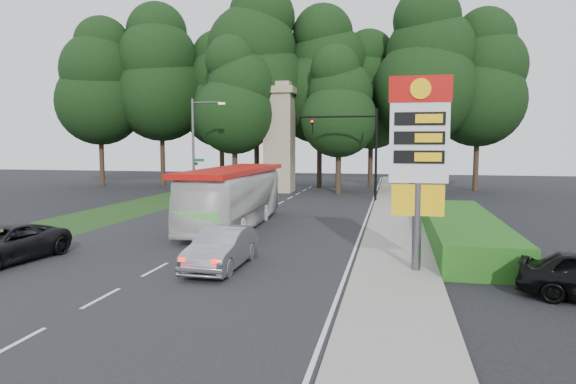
% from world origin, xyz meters
% --- Properties ---
extents(ground, '(120.00, 120.00, 0.00)m').
position_xyz_m(ground, '(0.00, 0.00, 0.00)').
color(ground, black).
rests_on(ground, ground).
extents(road_surface, '(14.00, 80.00, 0.02)m').
position_xyz_m(road_surface, '(0.00, 12.00, 0.01)').
color(road_surface, black).
rests_on(road_surface, ground).
extents(sidewalk_right, '(3.00, 80.00, 0.12)m').
position_xyz_m(sidewalk_right, '(8.50, 12.00, 0.06)').
color(sidewalk_right, gray).
rests_on(sidewalk_right, ground).
extents(grass_verge_left, '(5.00, 50.00, 0.02)m').
position_xyz_m(grass_verge_left, '(-9.50, 18.00, 0.01)').
color(grass_verge_left, '#193814').
rests_on(grass_verge_left, ground).
extents(hedge, '(3.00, 14.00, 1.20)m').
position_xyz_m(hedge, '(11.50, 8.00, 0.60)').
color(hedge, '#1B5216').
rests_on(hedge, ground).
extents(gas_station_pylon, '(2.10, 0.45, 6.85)m').
position_xyz_m(gas_station_pylon, '(9.20, 1.99, 4.45)').
color(gas_station_pylon, '#59595E').
rests_on(gas_station_pylon, ground).
extents(traffic_signal_mast, '(6.10, 0.35, 7.20)m').
position_xyz_m(traffic_signal_mast, '(5.68, 24.00, 4.67)').
color(traffic_signal_mast, black).
rests_on(traffic_signal_mast, ground).
extents(streetlight_signs, '(2.75, 0.98, 8.00)m').
position_xyz_m(streetlight_signs, '(-6.99, 22.01, 4.44)').
color(streetlight_signs, '#59595E').
rests_on(streetlight_signs, ground).
extents(monument, '(3.00, 3.00, 10.05)m').
position_xyz_m(monument, '(-2.00, 30.00, 5.10)').
color(monument, gray).
rests_on(monument, ground).
extents(tree_far_west, '(8.96, 8.96, 17.60)m').
position_xyz_m(tree_far_west, '(-22.00, 33.00, 10.68)').
color(tree_far_west, '#2D2116').
rests_on(tree_far_west, ground).
extents(tree_west_mid, '(9.80, 9.80, 19.25)m').
position_xyz_m(tree_west_mid, '(-16.00, 35.00, 11.69)').
color(tree_west_mid, '#2D2116').
rests_on(tree_west_mid, ground).
extents(tree_west_near, '(8.40, 8.40, 16.50)m').
position_xyz_m(tree_west_near, '(-10.00, 37.00, 10.02)').
color(tree_west_near, '#2D2116').
rests_on(tree_west_near, ground).
extents(tree_center_left, '(10.08, 10.08, 19.80)m').
position_xyz_m(tree_center_left, '(-5.00, 33.00, 12.02)').
color(tree_center_left, '#2D2116').
rests_on(tree_center_left, ground).
extents(tree_center_right, '(9.24, 9.24, 18.15)m').
position_xyz_m(tree_center_right, '(1.00, 35.00, 11.02)').
color(tree_center_right, '#2D2116').
rests_on(tree_center_right, ground).
extents(tree_east_near, '(8.12, 8.12, 15.95)m').
position_xyz_m(tree_east_near, '(6.00, 37.00, 9.68)').
color(tree_east_near, '#2D2116').
rests_on(tree_east_near, ground).
extents(tree_east_mid, '(9.52, 9.52, 18.70)m').
position_xyz_m(tree_east_mid, '(11.00, 33.00, 11.35)').
color(tree_east_mid, '#2D2116').
rests_on(tree_east_mid, ground).
extents(tree_far_east, '(8.68, 8.68, 17.05)m').
position_xyz_m(tree_far_east, '(16.00, 35.00, 10.35)').
color(tree_far_east, '#2D2116').
rests_on(tree_far_east, ground).
extents(tree_monument_left, '(7.28, 7.28, 14.30)m').
position_xyz_m(tree_monument_left, '(-6.00, 29.00, 8.68)').
color(tree_monument_left, '#2D2116').
rests_on(tree_monument_left, ground).
extents(tree_monument_right, '(6.72, 6.72, 13.20)m').
position_xyz_m(tree_monument_right, '(3.50, 29.50, 8.01)').
color(tree_monument_right, '#2D2116').
rests_on(tree_monument_right, ground).
extents(transit_bus, '(3.11, 11.64, 3.22)m').
position_xyz_m(transit_bus, '(-0.10, 10.15, 1.61)').
color(transit_bus, silver).
rests_on(transit_bus, ground).
extents(sedan_silver, '(1.61, 4.54, 1.49)m').
position_xyz_m(sedan_silver, '(2.26, 1.25, 0.75)').
color(sedan_silver, '#9FA2A6').
rests_on(sedan_silver, ground).
extents(suv_charcoal, '(3.02, 5.45, 1.44)m').
position_xyz_m(suv_charcoal, '(-6.20, 0.35, 0.72)').
color(suv_charcoal, black).
rests_on(suv_charcoal, ground).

